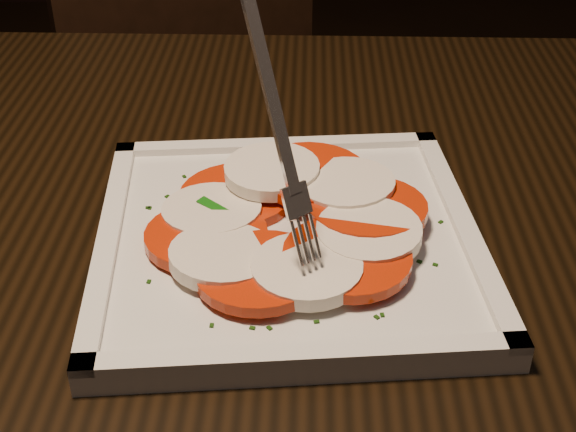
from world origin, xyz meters
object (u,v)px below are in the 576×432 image
at_px(chair, 217,111).
at_px(plate, 288,242).
at_px(table, 388,332).
at_px(fork, 272,129).

distance_m(chair, plate, 0.71).
relative_size(table, fork, 8.04).
xyz_separation_m(table, chair, (-0.17, 0.65, -0.12)).
bearing_deg(table, fork, -151.04).
height_order(chair, plate, chair).
bearing_deg(table, plate, -166.58).
bearing_deg(plate, chair, 97.91).
xyz_separation_m(chair, plate, (0.09, -0.67, 0.22)).
bearing_deg(fork, table, -6.02).
distance_m(chair, fork, 0.78).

